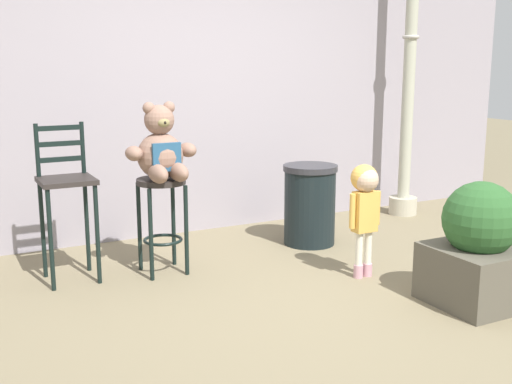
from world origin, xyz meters
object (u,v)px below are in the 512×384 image
(lamppost, at_px, (408,92))
(child_walking, at_px, (365,196))
(trash_bin, at_px, (310,204))
(bar_stool_with_teddy, at_px, (162,206))
(teddy_bear, at_px, (161,151))
(bar_chair_empty, at_px, (66,191))
(planter_with_shrub, at_px, (479,249))

(lamppost, bearing_deg, child_walking, -138.29)
(trash_bin, bearing_deg, bar_stool_with_teddy, -174.04)
(teddy_bear, bearing_deg, bar_stool_with_teddy, 90.00)
(teddy_bear, xyz_separation_m, bar_chair_empty, (-0.66, 0.19, -0.27))
(lamppost, bearing_deg, teddy_bear, -167.06)
(bar_chair_empty, bearing_deg, planter_with_shrub, -37.20)
(lamppost, relative_size, bar_chair_empty, 2.76)
(trash_bin, distance_m, bar_chair_empty, 2.08)
(teddy_bear, height_order, lamppost, lamppost)
(bar_stool_with_teddy, bearing_deg, trash_bin, 5.96)
(trash_bin, height_order, bar_chair_empty, bar_chair_empty)
(bar_chair_empty, xyz_separation_m, planter_with_shrub, (2.28, -1.73, -0.29))
(bar_stool_with_teddy, height_order, lamppost, lamppost)
(planter_with_shrub, bearing_deg, child_walking, 113.77)
(teddy_bear, relative_size, bar_chair_empty, 0.50)
(lamppost, bearing_deg, bar_chair_empty, -172.50)
(planter_with_shrub, bearing_deg, trash_bin, 97.46)
(bar_stool_with_teddy, relative_size, child_walking, 0.86)
(bar_stool_with_teddy, xyz_separation_m, teddy_bear, (-0.00, -0.03, 0.42))
(trash_bin, distance_m, lamppost, 1.80)
(bar_chair_empty, height_order, planter_with_shrub, bar_chair_empty)
(trash_bin, bearing_deg, planter_with_shrub, -82.54)
(child_walking, distance_m, planter_with_shrub, 0.88)
(teddy_bear, distance_m, trash_bin, 1.52)
(teddy_bear, bearing_deg, trash_bin, 7.06)
(child_walking, distance_m, bar_chair_empty, 2.15)
(bar_stool_with_teddy, relative_size, planter_with_shrub, 0.88)
(teddy_bear, relative_size, child_walking, 0.67)
(lamppost, bearing_deg, planter_with_shrub, -119.55)
(bar_stool_with_teddy, relative_size, bar_chair_empty, 0.63)
(trash_bin, bearing_deg, child_walking, -97.32)
(child_walking, bearing_deg, teddy_bear, -127.19)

